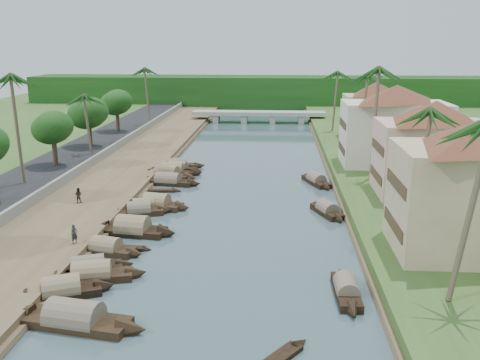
# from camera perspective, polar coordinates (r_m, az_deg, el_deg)

# --- Properties ---
(ground) EXTENTS (220.00, 220.00, 0.00)m
(ground) POSITION_cam_1_polar(r_m,az_deg,el_deg) (44.44, -1.52, -7.40)
(ground) COLOR #3B5158
(ground) RESTS_ON ground
(left_bank) EXTENTS (10.00, 180.00, 0.80)m
(left_bank) POSITION_cam_1_polar(r_m,az_deg,el_deg) (66.26, -13.72, -0.06)
(left_bank) COLOR brown
(left_bank) RESTS_ON ground
(right_bank) EXTENTS (16.00, 180.00, 1.20)m
(right_bank) POSITION_cam_1_polar(r_m,az_deg,el_deg) (64.83, 17.22, -0.44)
(right_bank) COLOR #345220
(right_bank) RESTS_ON ground
(road) EXTENTS (8.00, 180.00, 1.40)m
(road) POSITION_cam_1_polar(r_m,az_deg,el_deg) (69.24, -20.45, 0.31)
(road) COLOR black
(road) RESTS_ON ground
(retaining_wall) EXTENTS (0.40, 180.00, 1.10)m
(retaining_wall) POSITION_cam_1_polar(r_m,az_deg,el_deg) (67.43, -17.17, 0.78)
(retaining_wall) COLOR slate
(retaining_wall) RESTS_ON left_bank
(treeline) EXTENTS (120.00, 14.00, 8.00)m
(treeline) POSITION_cam_1_polar(r_m,az_deg,el_deg) (141.66, 2.42, 9.37)
(treeline) COLOR #133D10
(treeline) RESTS_ON ground
(bridge) EXTENTS (28.00, 4.00, 2.40)m
(bridge) POSITION_cam_1_polar(r_m,az_deg,el_deg) (114.09, 1.98, 6.99)
(bridge) COLOR gray
(bridge) RESTS_ON ground
(building_near) EXTENTS (14.85, 14.85, 10.20)m
(building_near) POSITION_cam_1_polar(r_m,az_deg,el_deg) (43.01, 24.20, -0.50)
(building_near) COLOR #D3BA8D
(building_near) RESTS_ON right_bank
(building_mid) EXTENTS (14.11, 14.11, 9.70)m
(building_mid) POSITION_cam_1_polar(r_m,az_deg,el_deg) (58.24, 19.87, 3.30)
(building_mid) COLOR beige
(building_mid) RESTS_ON right_bank
(building_far) EXTENTS (15.59, 15.59, 10.20)m
(building_far) POSITION_cam_1_polar(r_m,az_deg,el_deg) (71.36, 16.15, 5.71)
(building_far) COLOR beige
(building_far) RESTS_ON right_bank
(building_distant) EXTENTS (12.62, 12.62, 9.20)m
(building_distant) POSITION_cam_1_polar(r_m,az_deg,el_deg) (91.08, 14.20, 7.30)
(building_distant) COLOR #D3BA8D
(building_distant) RESTS_ON right_bank
(sampan_0) EXTENTS (9.72, 3.51, 2.47)m
(sampan_0) POSITION_cam_1_polar(r_m,az_deg,el_deg) (34.58, -17.23, -14.04)
(sampan_0) COLOR black
(sampan_0) RESTS_ON ground
(sampan_1) EXTENTS (7.23, 4.42, 2.15)m
(sampan_1) POSITION_cam_1_polar(r_m,az_deg,el_deg) (38.41, -18.50, -11.17)
(sampan_1) COLOR black
(sampan_1) RESTS_ON ground
(sampan_2) EXTENTS (8.13, 3.49, 2.12)m
(sampan_2) POSITION_cam_1_polar(r_m,az_deg,el_deg) (40.23, -15.54, -9.74)
(sampan_2) COLOR black
(sampan_2) RESTS_ON ground
(sampan_3) EXTENTS (6.82, 3.70, 1.88)m
(sampan_3) POSITION_cam_1_polar(r_m,az_deg,el_deg) (41.53, -15.85, -8.99)
(sampan_3) COLOR black
(sampan_3) RESTS_ON ground
(sampan_4) EXTENTS (6.85, 3.05, 1.95)m
(sampan_4) POSITION_cam_1_polar(r_m,az_deg,el_deg) (44.81, -14.08, -7.10)
(sampan_4) COLOR black
(sampan_4) RESTS_ON ground
(sampan_5) EXTENTS (8.40, 3.07, 2.57)m
(sampan_5) POSITION_cam_1_polar(r_m,az_deg,el_deg) (48.63, -11.35, -5.19)
(sampan_5) COLOR black
(sampan_5) RESTS_ON ground
(sampan_6) EXTENTS (6.73, 3.53, 2.01)m
(sampan_6) POSITION_cam_1_polar(r_m,az_deg,el_deg) (53.68, -10.74, -3.29)
(sampan_6) COLOR black
(sampan_6) RESTS_ON ground
(sampan_7) EXTENTS (6.41, 3.46, 1.76)m
(sampan_7) POSITION_cam_1_polar(r_m,az_deg,el_deg) (55.17, -10.27, -2.79)
(sampan_7) COLOR black
(sampan_7) RESTS_ON ground
(sampan_8) EXTENTS (7.70, 3.43, 2.31)m
(sampan_8) POSITION_cam_1_polar(r_m,az_deg,el_deg) (55.64, -8.89, -2.56)
(sampan_8) COLOR black
(sampan_8) RESTS_ON ground
(sampan_9) EXTENTS (8.60, 2.96, 2.15)m
(sampan_9) POSITION_cam_1_polar(r_m,az_deg,el_deg) (64.61, -7.70, -0.13)
(sampan_9) COLOR black
(sampan_9) RESTS_ON ground
(sampan_10) EXTENTS (8.56, 4.27, 2.31)m
(sampan_10) POSITION_cam_1_polar(r_m,az_deg,el_deg) (67.88, -7.79, 0.58)
(sampan_10) COLOR black
(sampan_10) RESTS_ON ground
(sampan_11) EXTENTS (8.19, 2.21, 2.32)m
(sampan_11) POSITION_cam_1_polar(r_m,az_deg,el_deg) (69.40, -7.26, 0.91)
(sampan_11) COLOR black
(sampan_11) RESTS_ON ground
(sampan_12) EXTENTS (8.13, 2.59, 1.94)m
(sampan_12) POSITION_cam_1_polar(r_m,az_deg,el_deg) (72.92, -6.80, 1.58)
(sampan_12) COLOR black
(sampan_12) RESTS_ON ground
(sampan_13) EXTENTS (7.20, 3.15, 1.97)m
(sampan_13) POSITION_cam_1_polar(r_m,az_deg,el_deg) (70.93, -6.66, 1.21)
(sampan_13) COLOR black
(sampan_13) RESTS_ON ground
(sampan_14) EXTENTS (1.64, 7.33, 1.83)m
(sampan_14) POSITION_cam_1_polar(r_m,az_deg,el_deg) (37.39, 11.28, -11.42)
(sampan_14) COLOR black
(sampan_14) RESTS_ON ground
(sampan_15) EXTENTS (3.76, 6.65, 1.84)m
(sampan_15) POSITION_cam_1_polar(r_m,az_deg,el_deg) (53.73, 9.28, -3.22)
(sampan_15) COLOR black
(sampan_15) RESTS_ON ground
(sampan_16) EXTENTS (4.01, 7.59, 1.90)m
(sampan_16) POSITION_cam_1_polar(r_m,az_deg,el_deg) (65.05, 8.14, -0.05)
(sampan_16) COLOR black
(sampan_16) RESTS_ON ground
(canoe_1) EXTENTS (4.51, 1.05, 0.72)m
(canoe_1) POSITION_cam_1_polar(r_m,az_deg,el_deg) (45.37, -12.10, -7.13)
(canoe_1) COLOR black
(canoe_1) RESTS_ON ground
(canoe_2) EXTENTS (5.61, 1.24, 0.81)m
(canoe_2) POSITION_cam_1_polar(r_m,az_deg,el_deg) (61.73, -8.83, -1.16)
(canoe_2) COLOR black
(canoe_2) RESTS_ON ground
(palm_0) EXTENTS (3.20, 3.20, 12.48)m
(palm_0) POSITION_cam_1_polar(r_m,az_deg,el_deg) (32.90, 23.49, 5.11)
(palm_0) COLOR brown
(palm_0) RESTS_ON ground
(palm_1) EXTENTS (3.20, 3.20, 11.42)m
(palm_1) POSITION_cam_1_polar(r_m,az_deg,el_deg) (47.06, 18.83, 6.73)
(palm_1) COLOR brown
(palm_1) RESTS_ON ground
(palm_2) EXTENTS (3.20, 3.20, 14.07)m
(palm_2) POSITION_cam_1_polar(r_m,az_deg,el_deg) (62.20, 14.43, 11.10)
(palm_2) COLOR brown
(palm_2) RESTS_ON ground
(palm_3) EXTENTS (3.20, 3.20, 12.43)m
(palm_3) POSITION_cam_1_polar(r_m,az_deg,el_deg) (78.72, 12.98, 10.66)
(palm_3) COLOR brown
(palm_3) RESTS_ON ground
(palm_5) EXTENTS (3.20, 3.20, 13.28)m
(palm_5) POSITION_cam_1_polar(r_m,az_deg,el_deg) (62.35, -23.09, 9.91)
(palm_5) COLOR brown
(palm_5) RESTS_ON ground
(palm_6) EXTENTS (3.20, 3.20, 9.62)m
(palm_6) POSITION_cam_1_polar(r_m,az_deg,el_deg) (76.71, -16.02, 8.49)
(palm_6) COLOR brown
(palm_6) RESTS_ON ground
(palm_7) EXTENTS (3.20, 3.20, 11.82)m
(palm_7) POSITION_cam_1_polar(r_m,az_deg,el_deg) (96.58, 10.13, 11.09)
(palm_7) COLOR brown
(palm_7) RESTS_ON ground
(palm_8) EXTENTS (3.20, 3.20, 11.90)m
(palm_8) POSITION_cam_1_polar(r_m,az_deg,el_deg) (103.62, -9.88, 11.47)
(palm_8) COLOR brown
(palm_8) RESTS_ON ground
(tree_3) EXTENTS (4.68, 4.68, 6.74)m
(tree_3) POSITION_cam_1_polar(r_m,az_deg,el_deg) (71.11, -19.34, 5.23)
(tree_3) COLOR #453527
(tree_3) RESTS_ON ground
(tree_4) EXTENTS (5.36, 5.36, 7.17)m
(tree_4) POSITION_cam_1_polar(r_m,az_deg,el_deg) (83.05, -15.86, 6.83)
(tree_4) COLOR #453527
(tree_4) RESTS_ON ground
(tree_5) EXTENTS (5.01, 5.01, 7.05)m
(tree_5) POSITION_cam_1_polar(r_m,az_deg,el_deg) (96.50, -13.02, 8.01)
(tree_5) COLOR #453527
(tree_5) RESTS_ON ground
(tree_6) EXTENTS (4.67, 4.67, 7.13)m
(tree_6) POSITION_cam_1_polar(r_m,az_deg,el_deg) (75.11, 19.49, 5.81)
(tree_6) COLOR #453527
(tree_6) RESTS_ON ground
(person_near) EXTENTS (0.67, 0.70, 1.61)m
(person_near) POSITION_cam_1_polar(r_m,az_deg,el_deg) (45.19, -17.26, -5.53)
(person_near) COLOR #28262E
(person_near) RESTS_ON left_bank
(person_far) EXTENTS (0.78, 0.61, 1.57)m
(person_far) POSITION_cam_1_polar(r_m,az_deg,el_deg) (56.40, -16.87, -1.56)
(person_far) COLOR #2E2920
(person_far) RESTS_ON left_bank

